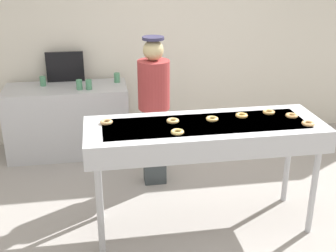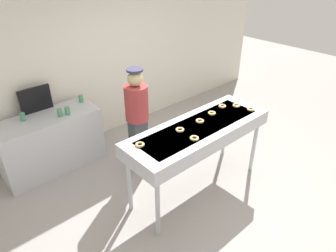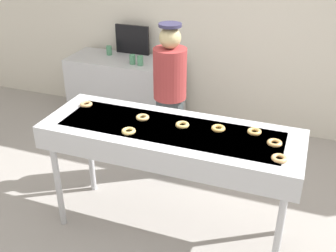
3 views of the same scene
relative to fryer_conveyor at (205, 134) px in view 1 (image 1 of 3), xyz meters
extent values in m
plane|color=#9E9993|center=(0.00, 0.00, -0.94)|extent=(16.00, 16.00, 0.00)
cube|color=silver|center=(0.00, 2.30, 0.48)|extent=(8.00, 0.12, 2.83)
cube|color=#B7BABF|center=(0.00, 0.00, 0.00)|extent=(2.11, 0.72, 0.20)
cube|color=slate|center=(0.00, 0.00, 0.06)|extent=(1.79, 0.51, 0.08)
cylinder|color=#B7BABF|center=(-0.95, -0.28, -0.52)|extent=(0.06, 0.06, 0.84)
cylinder|color=#B7BABF|center=(0.95, -0.28, -0.52)|extent=(0.06, 0.06, 0.84)
cylinder|color=#B7BABF|center=(-0.95, 0.28, -0.52)|extent=(0.06, 0.06, 0.84)
cylinder|color=#B7BABF|center=(0.95, 0.28, -0.52)|extent=(0.06, 0.06, 0.84)
torus|color=#DBAB5D|center=(0.65, 0.15, 0.12)|extent=(0.11, 0.11, 0.03)
torus|color=#DDB665|center=(0.08, 0.07, 0.12)|extent=(0.15, 0.15, 0.03)
torus|color=#ECB75D|center=(0.37, 0.11, 0.12)|extent=(0.16, 0.16, 0.03)
torus|color=tan|center=(-0.85, 0.14, 0.12)|extent=(0.13, 0.13, 0.03)
torus|color=#E5AD6D|center=(0.87, -0.18, 0.12)|extent=(0.15, 0.15, 0.03)
torus|color=#E2AB65|center=(0.82, 0.03, 0.12)|extent=(0.16, 0.16, 0.03)
torus|color=#E0BB69|center=(-0.28, -0.18, 0.12)|extent=(0.15, 0.15, 0.03)
torus|color=#DEB56D|center=(-0.27, 0.08, 0.12)|extent=(0.13, 0.13, 0.03)
cube|color=#353D40|center=(-0.33, 0.90, -0.49)|extent=(0.24, 0.18, 0.89)
cylinder|color=#993333|center=(-0.33, 0.90, 0.21)|extent=(0.34, 0.34, 0.52)
sphere|color=tan|center=(-0.33, 0.90, 0.57)|extent=(0.21, 0.21, 0.21)
cylinder|color=#2E2C48|center=(-0.33, 0.90, 0.70)|extent=(0.22, 0.22, 0.03)
cube|color=#B7BABF|center=(-1.31, 1.85, -0.49)|extent=(1.50, 0.63, 0.89)
cylinder|color=#4C8C66|center=(-1.13, 1.72, 0.01)|extent=(0.07, 0.07, 0.12)
cylinder|color=#4C8C66|center=(-0.66, 1.96, 0.01)|extent=(0.07, 0.07, 0.12)
cylinder|color=#4C8C66|center=(-1.58, 1.96, 0.01)|extent=(0.07, 0.07, 0.12)
cylinder|color=#4C8C66|center=(-1.02, 1.71, 0.01)|extent=(0.07, 0.07, 0.12)
cube|color=black|center=(-1.31, 2.12, 0.14)|extent=(0.47, 0.04, 0.38)
camera|label=1|loc=(-0.90, -3.43, 1.50)|focal=46.44mm
camera|label=2|loc=(-2.56, -2.26, 2.07)|focal=32.37mm
camera|label=3|loc=(0.97, -2.67, 1.62)|focal=42.98mm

